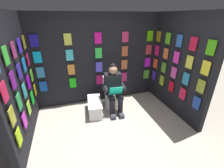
% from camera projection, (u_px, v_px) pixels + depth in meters
% --- Properties ---
extents(ground_plane, '(30.00, 30.00, 0.00)m').
position_uv_depth(ground_plane, '(125.00, 152.00, 2.71)').
color(ground_plane, '#B2A899').
extents(display_wall_back, '(3.34, 0.14, 2.31)m').
position_uv_depth(display_wall_back, '(98.00, 60.00, 3.97)').
color(display_wall_back, black).
rests_on(display_wall_back, ground).
extents(display_wall_left, '(0.14, 1.95, 2.31)m').
position_uv_depth(display_wall_left, '(178.00, 65.00, 3.53)').
color(display_wall_left, black).
rests_on(display_wall_left, ground).
extents(display_wall_right, '(0.14, 1.95, 2.31)m').
position_uv_depth(display_wall_right, '(17.00, 83.00, 2.63)').
color(display_wall_right, black).
rests_on(display_wall_right, ground).
extents(toilet, '(0.42, 0.57, 0.77)m').
position_uv_depth(toilet, '(112.00, 94.00, 4.00)').
color(toilet, white).
rests_on(toilet, ground).
extents(person_reading, '(0.55, 0.70, 1.19)m').
position_uv_depth(person_reading, '(114.00, 88.00, 3.69)').
color(person_reading, black).
rests_on(person_reading, ground).
extents(comic_longbox_near, '(0.40, 0.76, 0.33)m').
position_uv_depth(comic_longbox_near, '(95.00, 107.00, 3.73)').
color(comic_longbox_near, silver).
rests_on(comic_longbox_near, ground).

